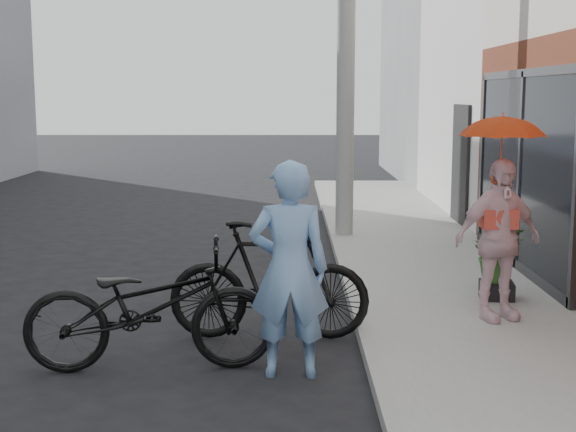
{
  "coord_description": "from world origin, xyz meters",
  "views": [
    {
      "loc": [
        0.23,
        -6.55,
        2.32
      ],
      "look_at": [
        0.22,
        1.47,
        1.1
      ],
      "focal_mm": 50.0,
      "sensor_mm": 36.0,
      "label": 1
    }
  ],
  "objects_px": {
    "utility_pole": "(346,16)",
    "officer": "(289,270)",
    "bike_left": "(150,306)",
    "bike_right": "(269,280)",
    "planter": "(497,290)",
    "kimono_woman": "(498,240)"
  },
  "relations": [
    {
      "from": "utility_pole",
      "to": "officer",
      "type": "distance_m",
      "value": 6.72
    },
    {
      "from": "utility_pole",
      "to": "bike_left",
      "type": "distance_m",
      "value": 7.0
    },
    {
      "from": "bike_right",
      "to": "planter",
      "type": "height_order",
      "value": "bike_right"
    },
    {
      "from": "bike_left",
      "to": "kimono_woman",
      "type": "xyz_separation_m",
      "value": [
        3.21,
        1.15,
        0.36
      ]
    },
    {
      "from": "officer",
      "to": "bike_left",
      "type": "xyz_separation_m",
      "value": [
        -1.17,
        0.13,
        -0.35
      ]
    },
    {
      "from": "bike_right",
      "to": "kimono_woman",
      "type": "height_order",
      "value": "kimono_woman"
    },
    {
      "from": "utility_pole",
      "to": "bike_right",
      "type": "bearing_deg",
      "value": -101.68
    },
    {
      "from": "utility_pole",
      "to": "bike_right",
      "type": "xyz_separation_m",
      "value": [
        -1.06,
        -5.12,
        -2.93
      ]
    },
    {
      "from": "utility_pole",
      "to": "bike_left",
      "type": "bearing_deg",
      "value": -108.77
    },
    {
      "from": "planter",
      "to": "bike_left",
      "type": "bearing_deg",
      "value": -150.38
    },
    {
      "from": "officer",
      "to": "kimono_woman",
      "type": "bearing_deg",
      "value": -148.92
    },
    {
      "from": "utility_pole",
      "to": "kimono_woman",
      "type": "distance_m",
      "value": 5.63
    },
    {
      "from": "bike_left",
      "to": "planter",
      "type": "bearing_deg",
      "value": -65.83
    },
    {
      "from": "officer",
      "to": "bike_right",
      "type": "bearing_deg",
      "value": -80.54
    },
    {
      "from": "bike_right",
      "to": "bike_left",
      "type": "bearing_deg",
      "value": 133.52
    },
    {
      "from": "bike_left",
      "to": "planter",
      "type": "relative_size",
      "value": 6.0
    },
    {
      "from": "bike_right",
      "to": "planter",
      "type": "bearing_deg",
      "value": -64.88
    },
    {
      "from": "utility_pole",
      "to": "bike_left",
      "type": "xyz_separation_m",
      "value": [
        -2.04,
        -6.01,
        -2.95
      ]
    },
    {
      "from": "bike_right",
      "to": "kimono_woman",
      "type": "distance_m",
      "value": 2.27
    },
    {
      "from": "officer",
      "to": "bike_right",
      "type": "relative_size",
      "value": 0.95
    },
    {
      "from": "officer",
      "to": "planter",
      "type": "height_order",
      "value": "officer"
    },
    {
      "from": "bike_left",
      "to": "kimono_woman",
      "type": "distance_m",
      "value": 3.43
    }
  ]
}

